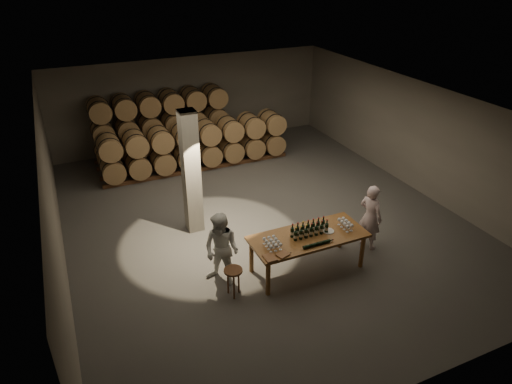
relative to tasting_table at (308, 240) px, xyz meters
name	(u,v)px	position (x,y,z in m)	size (l,w,h in m)	color
room	(191,173)	(-1.80, 2.70, 0.80)	(12.00, 12.00, 12.00)	#575452
tasting_table	(308,240)	(0.00, 0.00, 0.00)	(2.60, 1.10, 0.90)	brown
barrel_stack_back	(161,124)	(-1.35, 7.70, 0.40)	(4.70, 0.95, 2.31)	brown
barrel_stack_front	(196,145)	(-0.57, 6.30, 0.03)	(6.26, 0.95, 1.57)	brown
bottle_cluster	(310,230)	(0.04, 0.03, 0.22)	(0.86, 0.23, 0.33)	black
lying_bottles	(317,244)	(-0.02, -0.40, 0.14)	(0.74, 0.07, 0.07)	black
glass_cluster_left	(272,242)	(-0.91, -0.06, 0.22)	(0.30, 0.41, 0.17)	silver
glass_cluster_right	(345,223)	(0.92, -0.06, 0.23)	(0.20, 0.42, 0.18)	silver
plate	(328,231)	(0.49, -0.03, 0.11)	(0.26, 0.26, 0.01)	silver
notebook_near	(283,255)	(-0.85, -0.42, 0.12)	(0.24, 0.19, 0.03)	brown
notebook_corner	(270,258)	(-1.13, -0.40, 0.12)	(0.22, 0.29, 0.02)	brown
pen	(289,253)	(-0.71, -0.42, 0.11)	(0.01, 0.01, 0.13)	black
stool	(233,274)	(-1.84, -0.15, -0.26)	(0.39, 0.39, 0.65)	brown
person_man	(370,217)	(1.81, 0.19, 0.04)	(0.61, 0.40, 1.66)	silver
person_woman	(222,250)	(-1.90, 0.36, 0.05)	(0.82, 0.64, 1.69)	silver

